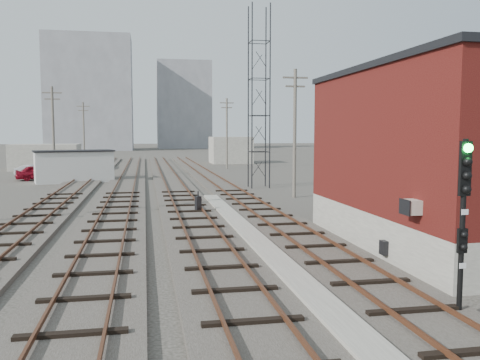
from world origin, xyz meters
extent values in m
plane|color=#282621|center=(0.00, 60.00, 0.00)|extent=(320.00, 320.00, 0.00)
cube|color=#332D28|center=(2.50, 39.00, 0.10)|extent=(3.20, 90.00, 0.20)
cube|color=#4C2816|center=(1.78, 39.00, 0.33)|extent=(0.07, 90.00, 0.12)
cube|color=#4C2816|center=(3.22, 39.00, 0.33)|extent=(0.07, 90.00, 0.12)
cube|color=#332D28|center=(-1.50, 39.00, 0.10)|extent=(3.20, 90.00, 0.20)
cube|color=#4C2816|center=(-2.22, 39.00, 0.33)|extent=(0.07, 90.00, 0.12)
cube|color=#4C2816|center=(-0.78, 39.00, 0.33)|extent=(0.07, 90.00, 0.12)
cube|color=#332D28|center=(-5.50, 39.00, 0.10)|extent=(3.20, 90.00, 0.20)
cube|color=#4C2816|center=(-6.22, 39.00, 0.33)|extent=(0.07, 90.00, 0.12)
cube|color=#4C2816|center=(-4.78, 39.00, 0.33)|extent=(0.07, 90.00, 0.12)
cube|color=#332D28|center=(-9.50, 39.00, 0.10)|extent=(3.20, 90.00, 0.20)
cube|color=#4C2816|center=(-10.22, 39.00, 0.33)|extent=(0.07, 90.00, 0.12)
cube|color=#4C2816|center=(-8.78, 39.00, 0.33)|extent=(0.07, 90.00, 0.12)
cube|color=gray|center=(0.50, 14.00, 0.13)|extent=(0.90, 28.00, 0.26)
cube|color=gray|center=(7.50, 12.00, 0.75)|extent=(6.00, 12.00, 1.50)
cube|color=#581B14|center=(7.50, 12.00, 4.25)|extent=(6.00, 12.00, 5.50)
cube|color=black|center=(7.50, 12.00, 7.10)|extent=(6.20, 12.20, 0.25)
cube|color=beige|center=(4.28, 8.00, 2.25)|extent=(0.45, 0.62, 0.45)
cube|color=black|center=(4.40, 10.00, 0.50)|extent=(0.20, 0.35, 0.50)
cylinder|color=black|center=(4.75, 34.25, 7.50)|extent=(0.10, 0.10, 15.00)
cylinder|color=black|center=(6.25, 34.25, 7.50)|extent=(0.10, 0.10, 15.00)
cylinder|color=black|center=(4.75, 35.75, 7.50)|extent=(0.10, 0.10, 15.00)
cylinder|color=black|center=(6.25, 35.75, 7.50)|extent=(0.10, 0.10, 15.00)
cylinder|color=#595147|center=(-12.50, 45.00, 4.50)|extent=(0.24, 0.24, 9.00)
cube|color=#595147|center=(-12.50, 45.00, 8.40)|extent=(1.80, 0.12, 0.12)
cube|color=#595147|center=(-12.50, 45.00, 7.80)|extent=(1.40, 0.12, 0.12)
cylinder|color=#595147|center=(-12.50, 70.00, 4.50)|extent=(0.24, 0.24, 9.00)
cube|color=#595147|center=(-12.50, 70.00, 8.40)|extent=(1.80, 0.12, 0.12)
cube|color=#595147|center=(-12.50, 70.00, 7.80)|extent=(1.40, 0.12, 0.12)
cylinder|color=#595147|center=(6.50, 28.00, 4.50)|extent=(0.24, 0.24, 9.00)
cube|color=#595147|center=(6.50, 28.00, 8.40)|extent=(1.80, 0.12, 0.12)
cube|color=#595147|center=(6.50, 28.00, 7.80)|extent=(1.40, 0.12, 0.12)
cylinder|color=#595147|center=(6.50, 58.00, 4.50)|extent=(0.24, 0.24, 9.00)
cube|color=#595147|center=(6.50, 58.00, 8.40)|extent=(1.80, 0.12, 0.12)
cube|color=#595147|center=(6.50, 58.00, 7.80)|extent=(1.40, 0.12, 0.12)
cube|color=gray|center=(-18.00, 135.00, 15.00)|extent=(22.00, 14.00, 30.00)
cube|color=gray|center=(8.00, 150.00, 13.00)|extent=(16.00, 12.00, 26.00)
cube|color=gray|center=(-16.00, 60.00, 1.60)|extent=(8.00, 5.00, 3.20)
cube|color=gray|center=(9.00, 70.00, 2.00)|extent=(6.00, 6.00, 4.00)
cube|color=gray|center=(3.70, 4.54, 0.05)|extent=(0.40, 0.40, 0.10)
cylinder|color=black|center=(3.70, 4.54, 2.21)|extent=(0.13, 0.13, 4.42)
cube|color=black|center=(3.70, 4.52, 3.70)|extent=(0.29, 0.10, 1.32)
sphere|color=#0CE533|center=(3.70, 4.43, 4.20)|extent=(0.22, 0.22, 0.22)
sphere|color=black|center=(3.70, 4.43, 3.86)|extent=(0.22, 0.22, 0.22)
sphere|color=black|center=(3.70, 4.43, 3.53)|extent=(0.22, 0.22, 0.22)
sphere|color=black|center=(3.70, 4.43, 3.20)|extent=(0.22, 0.22, 0.22)
cube|color=black|center=(3.70, 4.52, 1.93)|extent=(0.24, 0.09, 0.61)
cube|color=white|center=(3.70, 4.46, 2.65)|extent=(0.18, 0.02, 0.13)
cube|color=white|center=(3.70, 4.46, 1.32)|extent=(0.18, 0.02, 0.13)
cube|color=black|center=(-1.00, 21.60, 0.57)|extent=(0.37, 0.37, 0.95)
cylinder|color=black|center=(-1.00, 21.60, 1.19)|extent=(0.08, 0.08, 0.29)
cube|color=silver|center=(-10.38, 42.74, 1.43)|extent=(7.34, 4.46, 2.85)
cube|color=black|center=(-10.38, 42.74, 2.91)|extent=(7.62, 4.73, 0.14)
imported|color=maroon|center=(-14.02, 45.48, 0.74)|extent=(4.66, 2.97, 1.48)
imported|color=#9FA0A6|center=(-15.07, 48.89, 0.65)|extent=(4.19, 2.45, 1.31)
imported|color=slate|center=(-12.31, 48.79, 0.61)|extent=(4.51, 3.03, 1.21)
camera|label=1|loc=(-3.88, -6.45, 4.55)|focal=38.00mm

